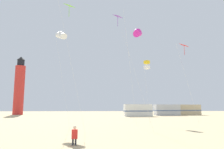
# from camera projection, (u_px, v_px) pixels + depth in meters

# --- Properties ---
(kite_flyer_standing) EXTENTS (0.37, 0.53, 1.16)m
(kite_flyer_standing) POSITION_uv_depth(u_px,v_px,m) (75.00, 135.00, 12.45)
(kite_flyer_standing) COLOR red
(kite_flyer_standing) RESTS_ON ground
(kite_diamond_violet) EXTENTS (2.71, 2.71, 12.72)m
(kite_diamond_violet) POSITION_uv_depth(u_px,v_px,m) (119.00, 21.00, 24.47)
(kite_diamond_violet) COLOR silver
(kite_diamond_violet) RESTS_ON ground
(kite_tube_magenta) EXTENTS (2.76, 3.12, 10.61)m
(kite_tube_magenta) POSITION_uv_depth(u_px,v_px,m) (138.00, 33.00, 22.59)
(kite_tube_magenta) COLOR silver
(kite_tube_magenta) RESTS_ON ground
(kite_box_gold) EXTENTS (0.83, 0.83, 8.44)m
(kite_box_gold) POSITION_uv_depth(u_px,v_px,m) (147.00, 65.00, 29.13)
(kite_box_gold) COLOR silver
(kite_box_gold) RESTS_ON ground
(kite_tube_white) EXTENTS (2.25, 2.65, 11.26)m
(kite_tube_white) POSITION_uv_depth(u_px,v_px,m) (61.00, 35.00, 25.25)
(kite_tube_white) COLOR silver
(kite_tube_white) RESTS_ON ground
(kite_diamond_scarlet) EXTENTS (2.10, 1.92, 9.68)m
(kite_diamond_scarlet) POSITION_uv_depth(u_px,v_px,m) (184.00, 48.00, 25.43)
(kite_diamond_scarlet) COLOR silver
(kite_diamond_scarlet) RESTS_ON ground
(kite_diamond_lime) EXTENTS (2.78, 2.50, 12.75)m
(kite_diamond_lime) POSITION_uv_depth(u_px,v_px,m) (69.00, 11.00, 21.88)
(kite_diamond_lime) COLOR silver
(kite_diamond_lime) RESTS_ON ground
(lighthouse_distant) EXTENTS (2.80, 2.80, 16.80)m
(lighthouse_distant) POSITION_uv_depth(u_px,v_px,m) (19.00, 87.00, 61.78)
(lighthouse_distant) COLOR red
(lighthouse_distant) RESTS_ON ground
(rv_van_white) EXTENTS (6.53, 2.59, 2.80)m
(rv_van_white) POSITION_uv_depth(u_px,v_px,m) (138.00, 110.00, 49.93)
(rv_van_white) COLOR white
(rv_van_white) RESTS_ON ground
(rv_van_silver) EXTENTS (6.55, 2.67, 2.80)m
(rv_van_silver) POSITION_uv_depth(u_px,v_px,m) (167.00, 110.00, 55.47)
(rv_van_silver) COLOR #B7BABF
(rv_van_silver) RESTS_ON ground
(rv_van_tan) EXTENTS (6.51, 2.54, 2.80)m
(rv_van_tan) POSITION_uv_depth(u_px,v_px,m) (188.00, 110.00, 58.21)
(rv_van_tan) COLOR #C6B28C
(rv_van_tan) RESTS_ON ground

